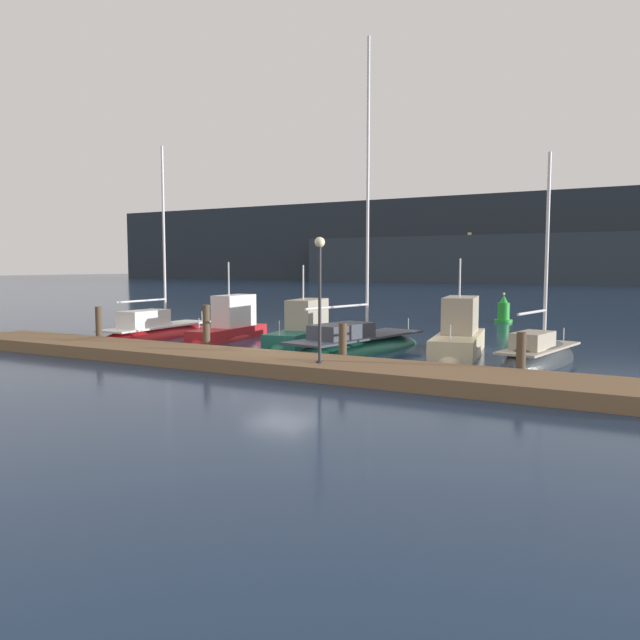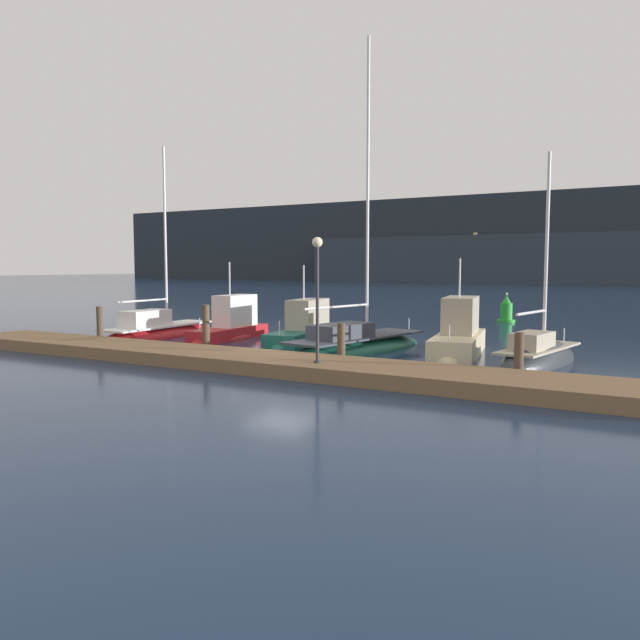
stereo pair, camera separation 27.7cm
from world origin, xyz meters
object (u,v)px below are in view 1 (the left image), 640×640
at_px(sailboat_berth_4, 356,348).
at_px(channel_buoy, 504,311).
at_px(motorboat_berth_2, 230,331).
at_px(motorboat_berth_5, 459,345).
at_px(sailboat_berth_1, 156,334).
at_px(motorboat_berth_3, 303,336).
at_px(dock_lamppost, 320,279).
at_px(sailboat_berth_6, 539,362).

bearing_deg(sailboat_berth_4, channel_buoy, 82.45).
relative_size(motorboat_berth_2, motorboat_berth_5, 0.87).
bearing_deg(motorboat_berth_5, sailboat_berth_1, -174.60).
height_order(sailboat_berth_1, motorboat_berth_2, sailboat_berth_1).
distance_m(motorboat_berth_3, sailboat_berth_4, 3.61).
bearing_deg(motorboat_berth_5, channel_buoy, 96.16).
bearing_deg(dock_lamppost, sailboat_berth_6, 46.92).
relative_size(sailboat_berth_1, motorboat_berth_2, 1.81).
xyz_separation_m(motorboat_berth_2, sailboat_berth_6, (14.24, -1.07, -0.28)).
relative_size(motorboat_berth_3, motorboat_berth_5, 0.96).
distance_m(sailboat_berth_1, motorboat_berth_5, 14.54).
bearing_deg(dock_lamppost, motorboat_berth_2, 141.42).
xyz_separation_m(motorboat_berth_2, dock_lamppost, (8.73, -6.96, 2.68)).
relative_size(sailboat_berth_4, dock_lamppost, 3.38).
xyz_separation_m(sailboat_berth_6, dock_lamppost, (-5.51, -5.89, 2.95)).
distance_m(sailboat_berth_4, channel_buoy, 16.63).
height_order(motorboat_berth_2, motorboat_berth_3, motorboat_berth_2).
xyz_separation_m(motorboat_berth_3, sailboat_berth_4, (3.30, -1.45, -0.17)).
height_order(sailboat_berth_6, dock_lamppost, sailboat_berth_6).
distance_m(motorboat_berth_2, dock_lamppost, 11.48).
height_order(sailboat_berth_4, dock_lamppost, sailboat_berth_4).
distance_m(sailboat_berth_6, channel_buoy, 17.05).
distance_m(motorboat_berth_3, channel_buoy, 16.00).
bearing_deg(motorboat_berth_3, channel_buoy, 69.95).
bearing_deg(sailboat_berth_4, motorboat_berth_2, 170.50).
relative_size(channel_buoy, dock_lamppost, 0.47).
bearing_deg(sailboat_berth_1, channel_buoy, 52.21).
bearing_deg(sailboat_berth_1, sailboat_berth_6, 0.68).
height_order(channel_buoy, dock_lamppost, dock_lamppost).
relative_size(motorboat_berth_2, channel_buoy, 2.99).
bearing_deg(sailboat_berth_6, channel_buoy, 106.48).
bearing_deg(channel_buoy, dock_lamppost, -91.73).
height_order(motorboat_berth_5, dock_lamppost, dock_lamppost).
xyz_separation_m(motorboat_berth_2, sailboat_berth_4, (7.22, -1.21, -0.22)).
bearing_deg(dock_lamppost, motorboat_berth_5, 71.85).
height_order(motorboat_berth_3, motorboat_berth_5, motorboat_berth_5).
height_order(motorboat_berth_5, channel_buoy, motorboat_berth_5).
distance_m(sailboat_berth_1, channel_buoy, 20.95).
xyz_separation_m(motorboat_berth_3, channel_buoy, (5.48, 15.03, 0.34)).
bearing_deg(motorboat_berth_3, dock_lamppost, -56.26).
height_order(sailboat_berth_1, motorboat_berth_5, sailboat_berth_1).
relative_size(sailboat_berth_1, dock_lamppost, 2.53).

